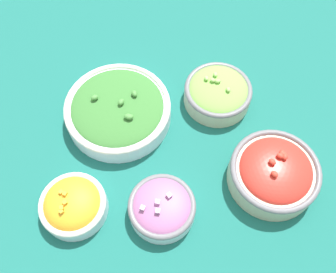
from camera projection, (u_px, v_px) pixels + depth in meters
ground_plane at (168, 143)px, 0.80m from camera, size 3.00×3.00×0.00m
bowl_broccoli at (118, 109)px, 0.81m from camera, size 0.23×0.23×0.07m
bowl_cherry_tomatoes at (274, 172)px, 0.73m from camera, size 0.18×0.18×0.08m
bowl_lettuce at (218, 92)px, 0.83m from camera, size 0.15×0.15×0.07m
bowl_red_onion at (162, 207)px, 0.71m from camera, size 0.13×0.13×0.06m
bowl_squash at (73, 205)px, 0.71m from camera, size 0.13×0.13×0.07m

